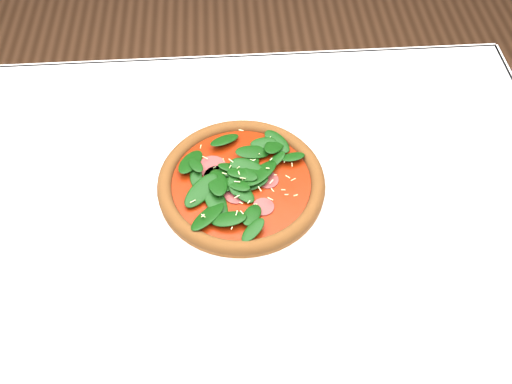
{
  "coord_description": "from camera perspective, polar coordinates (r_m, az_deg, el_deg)",
  "views": [
    {
      "loc": [
        0.05,
        -0.5,
        1.48
      ],
      "look_at": [
        0.09,
        0.04,
        0.77
      ],
      "focal_mm": 40.0,
      "sensor_mm": 36.0,
      "label": 1
    }
  ],
  "objects": [
    {
      "name": "dining_table",
      "position": [
        0.97,
        -5.15,
        -6.58
      ],
      "size": [
        1.21,
        0.81,
        0.75
      ],
      "color": "white",
      "rests_on": "ground"
    },
    {
      "name": "pizza",
      "position": [
        0.91,
        -1.48,
        1.05
      ],
      "size": [
        0.33,
        0.33,
        0.03
      ],
      "rotation": [
        0.0,
        0.0,
        -0.27
      ],
      "color": "#965924",
      "rests_on": "plate"
    },
    {
      "name": "saucer_far",
      "position": [
        1.09,
        13.12,
        9.16
      ],
      "size": [
        0.15,
        0.15,
        0.01
      ],
      "color": "white",
      "rests_on": "dining_table"
    },
    {
      "name": "plate",
      "position": [
        0.92,
        -1.46,
        0.36
      ],
      "size": [
        0.31,
        0.31,
        0.01
      ],
      "color": "white",
      "rests_on": "dining_table"
    }
  ]
}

